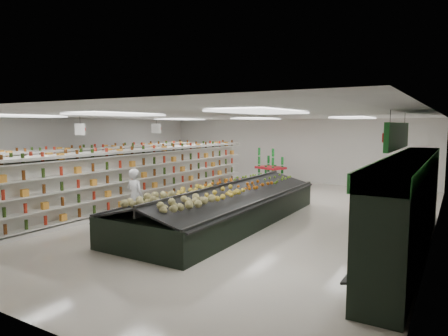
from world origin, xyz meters
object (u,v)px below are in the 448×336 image
Objects in this scene: gondola_left at (100,174)px; shopper_background at (183,172)px; gondola_center at (149,178)px; shopper_main at (135,197)px; soda_endcap at (271,169)px; produce_island at (225,204)px.

shopper_background is (2.02, 2.97, -0.11)m from gondola_left.
shopper_main is (1.73, -2.59, -0.12)m from gondola_center.
gondola_left is 3.59m from shopper_background.
soda_endcap reaches higher than shopper_main.
soda_endcap is at bearing 72.66° from gondola_center.
gondola_left is 0.98× the size of gondola_center.
produce_island is at bearing -140.79° from shopper_main.
shopper_main is 1.01× the size of shopper_background.
shopper_background is (-2.90, -3.05, 0.01)m from soda_endcap.
produce_island is 7.44m from soda_endcap.
soda_endcap is (-1.74, 7.23, 0.27)m from produce_island.
shopper_main is 6.33m from shopper_background.
gondola_left is 7.77m from soda_endcap.
produce_island is (3.81, -0.99, -0.41)m from gondola_center.
shopper_main is (4.58, -2.82, -0.10)m from gondola_left.
soda_endcap is at bearing 53.61° from gondola_left.
shopper_background is at bearing -64.44° from shopper_main.
gondola_left is at bearing -29.92° from shopper_main.
shopper_main is at bearing -28.73° from gondola_left.
produce_island is at bearing -7.46° from gondola_left.
gondola_center reaches higher than shopper_main.
shopper_background is at bearing 105.62° from gondola_center.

